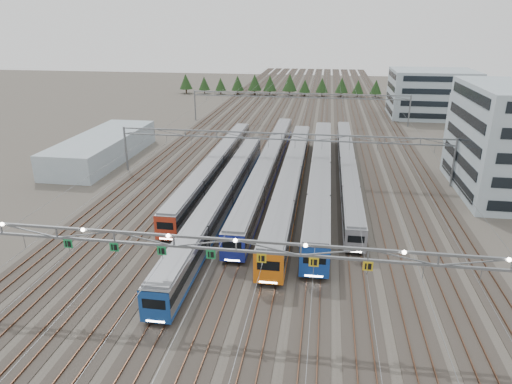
# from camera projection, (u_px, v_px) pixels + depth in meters

# --- Properties ---
(ground) EXTENTS (400.00, 400.00, 0.00)m
(ground) POSITION_uv_depth(u_px,v_px,m) (237.00, 316.00, 42.04)
(ground) COLOR #47423A
(ground) RESTS_ON ground
(track_bed) EXTENTS (54.00, 260.00, 5.42)m
(track_bed) POSITION_uv_depth(u_px,v_px,m) (302.00, 108.00, 133.98)
(track_bed) COLOR #2D2823
(track_bed) RESTS_ON ground
(train_a) EXTENTS (2.80, 52.44, 3.64)m
(train_a) POSITION_uv_depth(u_px,v_px,m) (216.00, 165.00, 78.90)
(train_a) COLOR black
(train_a) RESTS_ON ground
(train_b) EXTENTS (2.89, 54.66, 3.76)m
(train_b) POSITION_uv_depth(u_px,v_px,m) (223.00, 196.00, 64.76)
(train_b) COLOR black
(train_b) RESTS_ON ground
(train_c) EXTENTS (2.90, 62.88, 3.78)m
(train_c) POSITION_uv_depth(u_px,v_px,m) (268.00, 165.00, 78.72)
(train_c) COLOR black
(train_c) RESTS_ON ground
(train_d) EXTENTS (3.10, 58.13, 4.05)m
(train_d) POSITION_uv_depth(u_px,v_px,m) (291.00, 177.00, 72.20)
(train_d) COLOR black
(train_d) RESTS_ON ground
(train_e) EXTENTS (3.16, 60.20, 4.13)m
(train_e) POSITION_uv_depth(u_px,v_px,m) (320.00, 173.00, 74.26)
(train_e) COLOR black
(train_e) RESTS_ON ground
(train_f) EXTENTS (2.57, 59.01, 3.34)m
(train_f) POSITION_uv_depth(u_px,v_px,m) (347.00, 166.00, 79.00)
(train_f) COLOR black
(train_f) RESTS_ON ground
(gantry_near) EXTENTS (56.36, 0.61, 8.08)m
(gantry_near) POSITION_uv_depth(u_px,v_px,m) (235.00, 248.00, 39.43)
(gantry_near) COLOR slate
(gantry_near) RESTS_ON ground
(gantry_mid) EXTENTS (56.36, 0.36, 8.00)m
(gantry_mid) POSITION_uv_depth(u_px,v_px,m) (282.00, 142.00, 76.77)
(gantry_mid) COLOR slate
(gantry_mid) RESTS_ON ground
(gantry_far) EXTENTS (56.36, 0.36, 8.00)m
(gantry_far) POSITION_uv_depth(u_px,v_px,m) (299.00, 99.00, 118.38)
(gantry_far) COLOR slate
(gantry_far) RESTS_ON ground
(depot_bldg_mid) EXTENTS (14.00, 16.00, 10.75)m
(depot_bldg_mid) POSITION_uv_depth(u_px,v_px,m) (492.00, 126.00, 92.59)
(depot_bldg_mid) COLOR #96AAB4
(depot_bldg_mid) RESTS_ON ground
(depot_bldg_north) EXTENTS (22.00, 18.00, 12.81)m
(depot_bldg_north) POSITION_uv_depth(u_px,v_px,m) (431.00, 93.00, 127.20)
(depot_bldg_north) COLOR #96AAB4
(depot_bldg_north) RESTS_ON ground
(west_shed) EXTENTS (10.00, 30.00, 4.65)m
(west_shed) POSITION_uv_depth(u_px,v_px,m) (103.00, 148.00, 88.77)
(west_shed) COLOR #96AAB4
(west_shed) RESTS_ON ground
(treeline) EXTENTS (100.10, 5.60, 7.02)m
(treeline) POSITION_uv_depth(u_px,v_px,m) (314.00, 84.00, 161.92)
(treeline) COLOR #332114
(treeline) RESTS_ON ground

